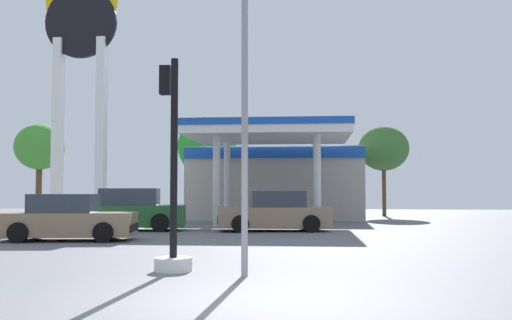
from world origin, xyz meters
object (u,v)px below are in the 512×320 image
at_px(car_3, 127,211).
at_px(tree_2, 384,149).
at_px(station_pole_sign, 81,61).
at_px(car_0, 274,213).
at_px(tree_1, 207,147).
at_px(tree_0, 40,148).
at_px(traffic_signal_0, 172,205).
at_px(corner_streetlamp, 243,62).
at_px(car_1, 68,219).

height_order(car_3, tree_2, tree_2).
relative_size(station_pole_sign, car_0, 2.71).
xyz_separation_m(car_0, tree_1, (-4.95, 13.32, 3.65)).
bearing_deg(car_3, tree_1, 86.32).
relative_size(station_pole_sign, car_3, 2.54).
height_order(station_pole_sign, tree_0, station_pole_sign).
relative_size(car_0, car_3, 0.94).
relative_size(car_0, traffic_signal_0, 1.11).
bearing_deg(station_pole_sign, tree_2, 35.91).
relative_size(car_3, tree_0, 0.82).
height_order(tree_0, tree_2, tree_0).
bearing_deg(tree_1, car_0, -69.61).
xyz_separation_m(tree_1, corner_streetlamp, (5.14, -25.94, -0.52)).
bearing_deg(car_0, corner_streetlamp, -89.13).
bearing_deg(car_0, tree_0, 139.36).
relative_size(tree_1, corner_streetlamp, 0.99).
xyz_separation_m(car_1, corner_streetlamp, (6.33, -7.50, 3.17)).
bearing_deg(station_pole_sign, traffic_signal_0, -62.51).
bearing_deg(car_1, traffic_signal_0, -53.99).
bearing_deg(tree_2, tree_0, -176.88).
bearing_deg(tree_1, tree_2, 8.37).
distance_m(station_pole_sign, car_3, 8.73).
relative_size(traffic_signal_0, tree_1, 0.66).
relative_size(car_3, tree_1, 0.78).
bearing_deg(traffic_signal_0, tree_0, 119.98).
bearing_deg(tree_0, traffic_signal_0, -60.02).
distance_m(car_1, corner_streetlamp, 10.31).
xyz_separation_m(station_pole_sign, tree_1, (4.42, 9.57, -3.33)).
distance_m(station_pole_sign, tree_2, 19.38).
xyz_separation_m(traffic_signal_0, tree_0, (-14.74, 25.56, 3.15)).
bearing_deg(corner_streetlamp, car_1, 130.15).
bearing_deg(station_pole_sign, car_1, -69.98).
bearing_deg(car_1, corner_streetlamp, -49.85).
bearing_deg(car_0, traffic_signal_0, -96.10).
distance_m(car_0, tree_0, 21.42).
xyz_separation_m(car_0, car_3, (-5.82, -0.17, 0.05)).
height_order(car_0, corner_streetlamp, corner_streetlamp).
relative_size(tree_0, tree_1, 0.95).
relative_size(car_1, corner_streetlamp, 0.67).
bearing_deg(car_3, car_1, -93.66).
relative_size(car_0, corner_streetlamp, 0.72).
relative_size(car_0, tree_2, 0.80).
xyz_separation_m(car_1, tree_1, (1.18, 18.44, 3.70)).
bearing_deg(station_pole_sign, corner_streetlamp, -59.72).
distance_m(station_pole_sign, tree_0, 12.44).
distance_m(traffic_signal_0, tree_1, 25.60).
relative_size(tree_0, corner_streetlamp, 0.94).
height_order(tree_0, tree_1, tree_1).
bearing_deg(car_0, car_3, -178.28).
height_order(station_pole_sign, car_1, station_pole_sign).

